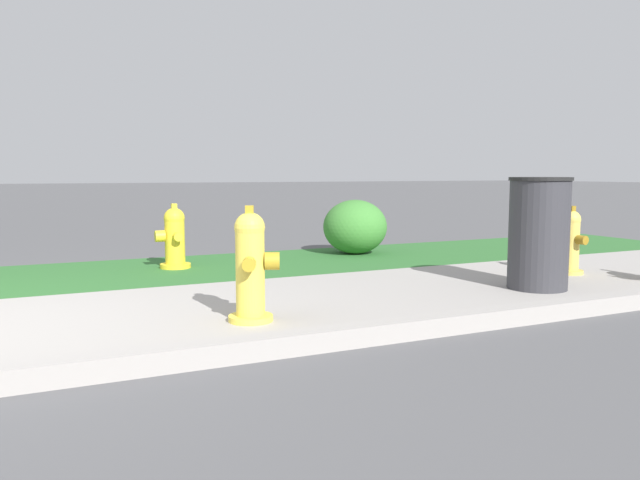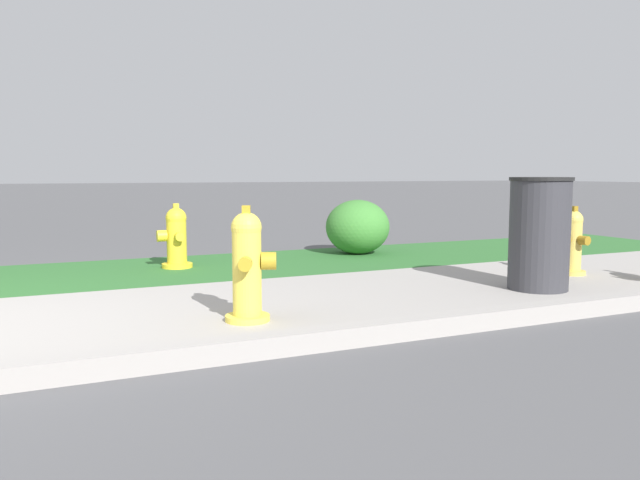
# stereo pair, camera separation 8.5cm
# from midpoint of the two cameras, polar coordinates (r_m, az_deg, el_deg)

# --- Properties ---
(fire_hydrant_at_driveway) EXTENTS (0.36, 0.38, 0.79)m
(fire_hydrant_at_driveway) POSITION_cam_midpoint_polar(r_m,az_deg,el_deg) (4.23, -6.91, -2.42)
(fire_hydrant_at_driveway) COLOR yellow
(fire_hydrant_at_driveway) RESTS_ON ground
(fire_hydrant_across_street) EXTENTS (0.33, 0.36, 0.69)m
(fire_hydrant_across_street) POSITION_cam_midpoint_polar(r_m,az_deg,el_deg) (6.64, 21.53, -0.18)
(fire_hydrant_across_street) COLOR gold
(fire_hydrant_across_street) RESTS_ON ground
(fire_hydrant_mid_block) EXTENTS (0.37, 0.39, 0.69)m
(fire_hydrant_mid_block) POSITION_cam_midpoint_polar(r_m,az_deg,el_deg) (6.79, -13.53, 0.20)
(fire_hydrant_mid_block) COLOR yellow
(fire_hydrant_mid_block) RESTS_ON ground
(trash_bin) EXTENTS (0.53, 0.53, 0.98)m
(trash_bin) POSITION_cam_midpoint_polar(r_m,az_deg,el_deg) (5.68, 18.96, 0.55)
(trash_bin) COLOR #333338
(trash_bin) RESTS_ON ground
(shrub_bush_mid_verge) EXTENTS (0.80, 0.80, 0.68)m
(shrub_bush_mid_verge) POSITION_cam_midpoint_polar(r_m,az_deg,el_deg) (7.80, 2.91, 1.21)
(shrub_bush_mid_verge) COLOR #3D7F33
(shrub_bush_mid_verge) RESTS_ON ground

